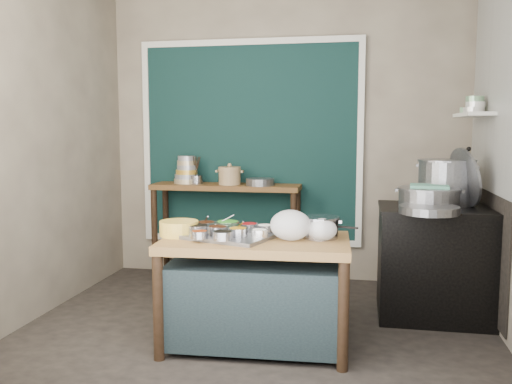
% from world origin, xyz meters
% --- Properties ---
extents(floor, '(3.50, 3.00, 0.02)m').
position_xyz_m(floor, '(0.00, 0.00, -0.01)').
color(floor, '#2C2621').
rests_on(floor, ground).
extents(back_wall, '(3.50, 0.02, 2.80)m').
position_xyz_m(back_wall, '(0.00, 1.51, 1.40)').
color(back_wall, gray).
rests_on(back_wall, floor).
extents(left_wall, '(0.02, 3.00, 2.80)m').
position_xyz_m(left_wall, '(-1.76, 0.00, 1.40)').
color(left_wall, gray).
rests_on(left_wall, floor).
extents(curtain_panel, '(2.10, 0.02, 1.90)m').
position_xyz_m(curtain_panel, '(-0.35, 1.47, 1.35)').
color(curtain_panel, black).
rests_on(curtain_panel, back_wall).
extents(curtain_frame, '(2.22, 0.03, 2.02)m').
position_xyz_m(curtain_frame, '(-0.35, 1.46, 1.35)').
color(curtain_frame, beige).
rests_on(curtain_frame, back_wall).
extents(tile_panel, '(0.02, 1.70, 1.70)m').
position_xyz_m(tile_panel, '(1.74, 0.55, 1.85)').
color(tile_panel, '#B2B2AA').
rests_on(tile_panel, right_wall).
extents(soot_patch, '(0.01, 1.30, 1.30)m').
position_xyz_m(soot_patch, '(1.74, 0.65, 0.70)').
color(soot_patch, black).
rests_on(soot_patch, right_wall).
extents(wall_shelf, '(0.22, 0.70, 0.03)m').
position_xyz_m(wall_shelf, '(1.63, 0.85, 1.60)').
color(wall_shelf, beige).
rests_on(wall_shelf, right_wall).
extents(prep_table, '(1.28, 0.78, 0.75)m').
position_xyz_m(prep_table, '(0.05, -0.30, 0.38)').
color(prep_table, olive).
rests_on(prep_table, floor).
extents(back_counter, '(1.45, 0.40, 0.95)m').
position_xyz_m(back_counter, '(-0.55, 1.28, 0.47)').
color(back_counter, brown).
rests_on(back_counter, floor).
extents(stove_block, '(0.90, 0.68, 0.85)m').
position_xyz_m(stove_block, '(1.35, 0.55, 0.42)').
color(stove_block, black).
rests_on(stove_block, floor).
extents(stove_top, '(0.92, 0.69, 0.03)m').
position_xyz_m(stove_top, '(1.35, 0.55, 0.86)').
color(stove_top, black).
rests_on(stove_top, stove_block).
extents(condiment_tray, '(0.67, 0.57, 0.03)m').
position_xyz_m(condiment_tray, '(-0.14, -0.32, 0.76)').
color(condiment_tray, gray).
rests_on(condiment_tray, prep_table).
extents(condiment_bowls, '(0.57, 0.46, 0.07)m').
position_xyz_m(condiment_bowls, '(-0.16, -0.30, 0.80)').
color(condiment_bowls, silver).
rests_on(condiment_bowls, condiment_tray).
extents(yellow_basin, '(0.32, 0.32, 0.10)m').
position_xyz_m(yellow_basin, '(-0.49, -0.30, 0.80)').
color(yellow_basin, gold).
rests_on(yellow_basin, prep_table).
extents(saucepan, '(0.33, 0.33, 0.15)m').
position_xyz_m(saucepan, '(0.47, -0.20, 0.82)').
color(saucepan, gray).
rests_on(saucepan, prep_table).
extents(plastic_bag_a, '(0.33, 0.31, 0.20)m').
position_xyz_m(plastic_bag_a, '(0.29, -0.32, 0.85)').
color(plastic_bag_a, white).
rests_on(plastic_bag_a, prep_table).
extents(plastic_bag_b, '(0.24, 0.22, 0.15)m').
position_xyz_m(plastic_bag_b, '(0.49, -0.29, 0.82)').
color(plastic_bag_b, white).
rests_on(plastic_bag_b, prep_table).
extents(bowl_stack, '(0.24, 0.24, 0.27)m').
position_xyz_m(bowl_stack, '(-0.95, 1.30, 1.07)').
color(bowl_stack, tan).
rests_on(bowl_stack, back_counter).
extents(utensil_cup, '(0.17, 0.17, 0.08)m').
position_xyz_m(utensil_cup, '(-0.85, 1.28, 0.99)').
color(utensil_cup, gray).
rests_on(utensil_cup, back_counter).
extents(ceramic_crock, '(0.23, 0.23, 0.15)m').
position_xyz_m(ceramic_crock, '(-0.50, 1.24, 1.03)').
color(ceramic_crock, '#947750').
rests_on(ceramic_crock, back_counter).
extents(wide_bowl, '(0.31, 0.31, 0.07)m').
position_xyz_m(wide_bowl, '(-0.20, 1.22, 0.98)').
color(wide_bowl, gray).
rests_on(wide_bowl, back_counter).
extents(stock_pot, '(0.61, 0.61, 0.36)m').
position_xyz_m(stock_pot, '(1.41, 0.71, 1.06)').
color(stock_pot, gray).
rests_on(stock_pot, stove_top).
extents(pot_lid, '(0.25, 0.49, 0.47)m').
position_xyz_m(pot_lid, '(1.54, 0.61, 1.11)').
color(pot_lid, gray).
rests_on(pot_lid, stove_top).
extents(steamer, '(0.50, 0.50, 0.16)m').
position_xyz_m(steamer, '(1.26, 0.48, 0.96)').
color(steamer, gray).
rests_on(steamer, stove_top).
extents(green_cloth, '(0.30, 0.24, 0.02)m').
position_xyz_m(green_cloth, '(1.26, 0.48, 1.05)').
color(green_cloth, '#508F6D').
rests_on(green_cloth, steamer).
extents(shallow_pan, '(0.48, 0.48, 0.06)m').
position_xyz_m(shallow_pan, '(1.23, 0.19, 0.91)').
color(shallow_pan, gray).
rests_on(shallow_pan, stove_top).
extents(shelf_bowl_stack, '(0.16, 0.16, 0.13)m').
position_xyz_m(shelf_bowl_stack, '(1.63, 0.84, 1.68)').
color(shelf_bowl_stack, silver).
rests_on(shelf_bowl_stack, wall_shelf).
extents(shelf_bowl_green, '(0.18, 0.18, 0.05)m').
position_xyz_m(shelf_bowl_green, '(1.63, 1.08, 1.64)').
color(shelf_bowl_green, gray).
rests_on(shelf_bowl_green, wall_shelf).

